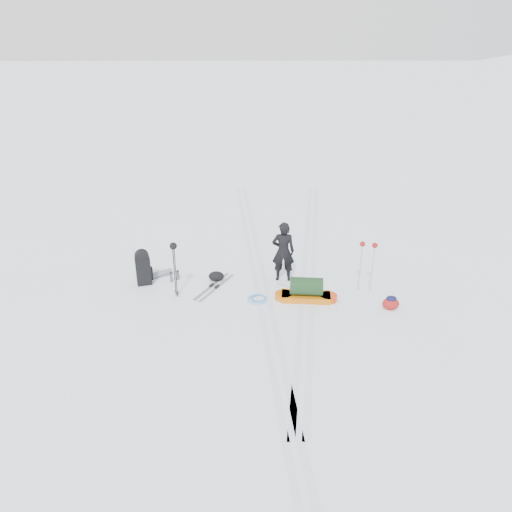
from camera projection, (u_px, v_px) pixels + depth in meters
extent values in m
plane|color=white|center=(262.00, 292.00, 12.32)|extent=(200.00, 200.00, 0.00)
cube|color=silver|center=(257.00, 292.00, 12.32)|extent=(1.40, 17.97, 0.01)
cube|color=silver|center=(267.00, 292.00, 12.32)|extent=(1.40, 17.97, 0.01)
cube|color=silver|center=(305.00, 258.00, 14.16)|extent=(2.09, 13.88, 0.01)
cube|color=silver|center=(314.00, 258.00, 14.17)|extent=(2.09, 13.88, 0.01)
imported|color=black|center=(283.00, 252.00, 12.63)|extent=(0.60, 0.41, 1.59)
cube|color=#C8650B|center=(306.00, 297.00, 11.97)|extent=(1.21, 0.60, 0.15)
cylinder|color=red|center=(328.00, 298.00, 11.93)|extent=(0.47, 0.47, 0.15)
cylinder|color=#D95F0C|center=(284.00, 296.00, 12.01)|extent=(0.47, 0.47, 0.15)
cylinder|color=black|center=(306.00, 286.00, 11.85)|extent=(0.81, 0.50, 0.43)
cube|color=black|center=(143.00, 271.00, 12.59)|extent=(0.42, 0.35, 0.73)
cylinder|color=black|center=(142.00, 257.00, 12.43)|extent=(0.41, 0.34, 0.35)
cube|color=black|center=(151.00, 273.00, 12.70)|extent=(0.13, 0.20, 0.31)
cylinder|color=slate|center=(161.00, 273.00, 13.11)|extent=(0.57, 0.43, 0.16)
cylinder|color=black|center=(174.00, 271.00, 11.93)|extent=(0.02, 0.02, 1.31)
cylinder|color=black|center=(176.00, 272.00, 11.86)|extent=(0.02, 0.02, 1.31)
torus|color=black|center=(176.00, 291.00, 12.16)|extent=(0.10, 0.10, 0.01)
torus|color=black|center=(177.00, 293.00, 12.09)|extent=(0.10, 0.10, 0.01)
sphere|color=black|center=(173.00, 246.00, 11.61)|extent=(0.17, 0.17, 0.17)
cylinder|color=#ABACB2|center=(360.00, 268.00, 12.17)|extent=(0.02, 0.02, 1.23)
cylinder|color=#AFB2B6|center=(372.00, 269.00, 12.10)|extent=(0.02, 0.02, 1.23)
torus|color=silver|center=(358.00, 287.00, 12.39)|extent=(0.10, 0.10, 0.01)
torus|color=#B4B8BC|center=(370.00, 288.00, 12.31)|extent=(0.10, 0.10, 0.01)
sphere|color=maroon|center=(363.00, 244.00, 11.91)|extent=(0.13, 0.13, 0.13)
sphere|color=maroon|center=(375.00, 245.00, 11.83)|extent=(0.13, 0.13, 0.13)
cube|color=#93979B|center=(217.00, 288.00, 12.54)|extent=(0.82, 1.45, 0.01)
cube|color=gray|center=(212.00, 286.00, 12.60)|extent=(0.82, 1.45, 0.01)
cube|color=black|center=(217.00, 286.00, 12.53)|extent=(0.13, 0.17, 0.04)
cube|color=black|center=(211.00, 285.00, 12.59)|extent=(0.13, 0.17, 0.04)
cube|color=silver|center=(304.00, 296.00, 12.14)|extent=(1.48, 1.10, 0.02)
cube|color=silver|center=(308.00, 293.00, 12.27)|extent=(1.48, 1.10, 0.02)
cube|color=black|center=(304.00, 295.00, 12.13)|extent=(0.18, 0.16, 0.05)
cube|color=black|center=(308.00, 292.00, 12.26)|extent=(0.18, 0.16, 0.05)
torus|color=#63B5F0|center=(257.00, 299.00, 11.97)|extent=(0.63, 0.63, 0.05)
torus|color=#548ECC|center=(259.00, 298.00, 11.99)|extent=(0.50, 0.50, 0.04)
ellipsoid|color=maroon|center=(391.00, 304.00, 11.54)|extent=(0.47, 0.41, 0.28)
ellipsoid|color=black|center=(391.00, 299.00, 11.49)|extent=(0.30, 0.27, 0.14)
cylinder|color=slate|center=(171.00, 278.00, 12.78)|extent=(0.07, 0.07, 0.25)
cylinder|color=#505357|center=(178.00, 275.00, 12.92)|extent=(0.07, 0.07, 0.23)
cylinder|color=black|center=(171.00, 273.00, 12.72)|extent=(0.06, 0.06, 0.03)
cylinder|color=black|center=(178.00, 271.00, 12.86)|extent=(0.06, 0.06, 0.03)
ellipsoid|color=black|center=(216.00, 276.00, 12.85)|extent=(0.42, 0.32, 0.25)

